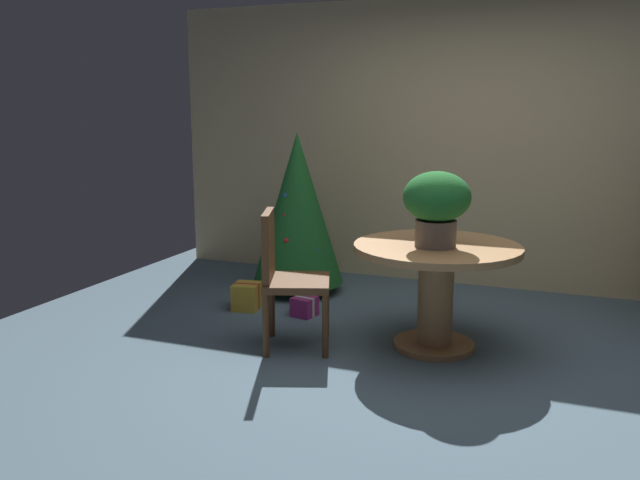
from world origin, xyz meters
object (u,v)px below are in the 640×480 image
(round_dining_table, at_px, (436,276))
(wooden_chair_left_near, at_px, (285,272))
(gift_box_gold, at_px, (247,296))
(flower_vase, at_px, (437,203))
(holiday_tree, at_px, (298,208))
(gift_box_purple, at_px, (304,307))

(round_dining_table, distance_m, wooden_chair_left_near, 1.02)
(round_dining_table, bearing_deg, gift_box_gold, 168.95)
(flower_vase, bearing_deg, gift_box_gold, 166.49)
(flower_vase, xyz_separation_m, gift_box_gold, (-1.61, 0.39, -0.91))
(wooden_chair_left_near, bearing_deg, holiday_tree, 109.71)
(round_dining_table, height_order, flower_vase, flower_vase)
(flower_vase, bearing_deg, holiday_tree, 144.45)
(flower_vase, distance_m, wooden_chair_left_near, 1.12)
(gift_box_gold, bearing_deg, wooden_chair_left_near, -45.60)
(round_dining_table, height_order, gift_box_purple, round_dining_table)
(wooden_chair_left_near, relative_size, holiday_tree, 0.67)
(holiday_tree, height_order, gift_box_purple, holiday_tree)
(gift_box_gold, bearing_deg, holiday_tree, 73.56)
(holiday_tree, relative_size, gift_box_purple, 7.05)
(flower_vase, xyz_separation_m, holiday_tree, (-1.43, 1.02, -0.26))
(round_dining_table, xyz_separation_m, flower_vase, (0.00, -0.07, 0.51))
(round_dining_table, xyz_separation_m, gift_box_gold, (-1.61, 0.32, -0.40))
(wooden_chair_left_near, bearing_deg, gift_box_purple, 101.84)
(round_dining_table, xyz_separation_m, wooden_chair_left_near, (-0.96, -0.35, 0.02))
(holiday_tree, bearing_deg, round_dining_table, -33.59)
(round_dining_table, relative_size, gift_box_gold, 4.37)
(wooden_chair_left_near, height_order, gift_box_gold, wooden_chair_left_near)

